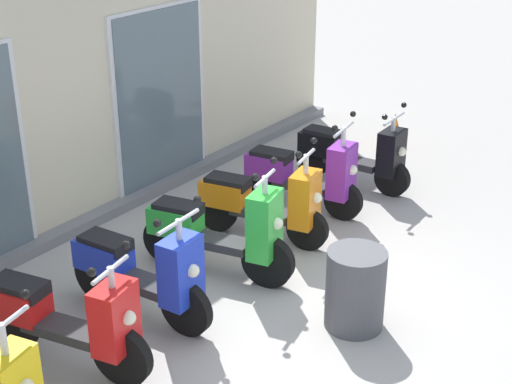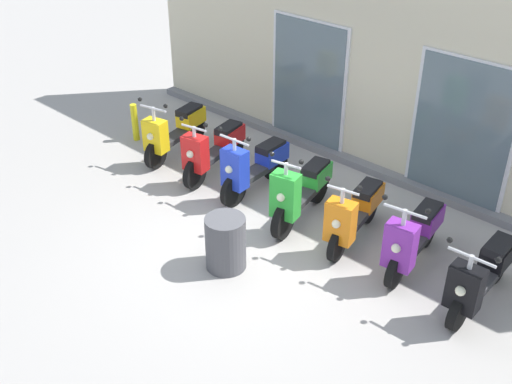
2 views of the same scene
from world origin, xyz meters
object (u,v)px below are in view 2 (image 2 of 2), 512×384
scooter_red (214,149)px  scooter_purple (413,237)px  scooter_green (301,191)px  scooter_yellow (175,130)px  scooter_blue (254,166)px  trash_bin (226,243)px  scooter_orange (355,213)px  curb_bollard (135,122)px  scooter_black (482,275)px

scooter_red → scooter_purple: 3.71m
scooter_red → scooter_green: bearing=-3.0°
scooter_yellow → scooter_blue: bearing=-0.4°
scooter_blue → trash_bin: (1.02, -1.64, -0.11)m
scooter_yellow → trash_bin: 3.35m
scooter_orange → curb_bollard: 4.80m
scooter_red → scooter_purple: (3.71, 0.03, -0.00)m
scooter_orange → scooter_black: size_ratio=0.97×
curb_bollard → trash_bin: trash_bin is taller
scooter_purple → trash_bin: size_ratio=2.04×
scooter_black → trash_bin: scooter_black is taller
scooter_red → scooter_orange: scooter_orange is taller
scooter_yellow → scooter_purple: bearing=0.2°
scooter_red → trash_bin: scooter_red is taller
curb_bollard → scooter_purple: bearing=1.2°
scooter_purple → scooter_red: bearing=-179.5°
scooter_orange → curb_bollard: size_ratio=2.20×
scooter_red → scooter_orange: (2.81, -0.01, -0.01)m
scooter_blue → scooter_black: scooter_blue is taller
scooter_orange → scooter_blue: bearing=179.7°
trash_bin → scooter_orange: bearing=61.4°
scooter_yellow → scooter_orange: (3.80, -0.03, -0.01)m
curb_bollard → trash_bin: size_ratio=0.93×
scooter_red → trash_bin: (1.92, -1.64, -0.09)m
scooter_yellow → scooter_orange: size_ratio=1.05×
scooter_yellow → scooter_red: scooter_yellow is taller
scooter_yellow → scooter_purple: (4.70, 0.02, -0.00)m
scooter_blue → trash_bin: scooter_blue is taller
scooter_blue → scooter_red: bearing=180.0°
scooter_yellow → scooter_black: (5.70, -0.10, -0.03)m
scooter_red → scooter_black: (4.71, -0.08, -0.03)m
scooter_green → scooter_orange: 0.89m
scooter_blue → scooter_purple: bearing=0.6°
scooter_black → curb_bollard: scooter_black is taller
scooter_red → curb_bollard: 2.00m
scooter_green → scooter_orange: (0.88, 0.09, -0.03)m
scooter_yellow → trash_bin: (2.91, -1.66, -0.10)m
scooter_purple → trash_bin: scooter_purple is taller
scooter_yellow → scooter_green: scooter_green is taller
scooter_red → scooter_orange: size_ratio=1.06×
scooter_yellow → scooter_green: size_ratio=0.98×
scooter_red → scooter_purple: bearing=0.5°
scooter_green → scooter_orange: size_ratio=1.07×
scooter_orange → curb_bollard: scooter_orange is taller
scooter_green → scooter_purple: scooter_green is taller
scooter_blue → scooter_purple: scooter_purple is taller
scooter_red → scooter_black: 4.71m
scooter_blue → scooter_purple: (2.80, 0.03, -0.02)m
scooter_orange → trash_bin: 1.86m
scooter_red → scooter_purple: scooter_purple is taller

